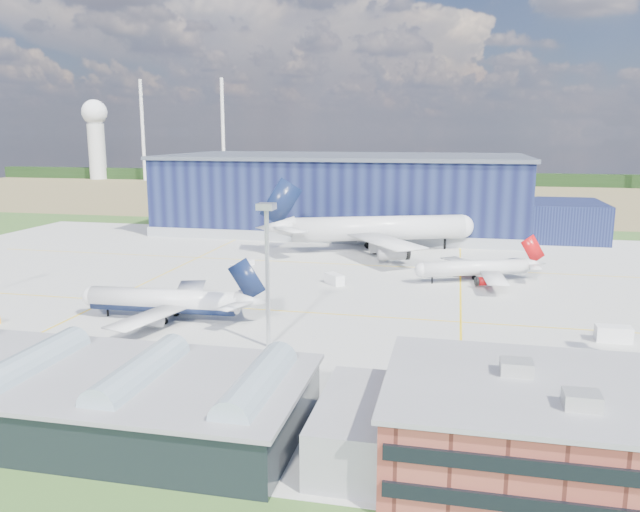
# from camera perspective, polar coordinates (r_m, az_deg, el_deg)

# --- Properties ---
(ground) EXTENTS (600.00, 600.00, 0.00)m
(ground) POSITION_cam_1_polar(r_m,az_deg,el_deg) (131.04, -5.06, -3.67)
(ground) COLOR #2A511E
(ground) RESTS_ON ground
(apron) EXTENTS (220.00, 160.00, 0.08)m
(apron) POSITION_cam_1_polar(r_m,az_deg,el_deg) (140.30, -3.84, -2.64)
(apron) COLOR #A7A8A2
(apron) RESTS_ON ground
(farmland) EXTENTS (600.00, 220.00, 0.01)m
(farmland) POSITION_cam_1_polar(r_m,az_deg,el_deg) (344.52, 5.97, 5.56)
(farmland) COLOR olive
(farmland) RESTS_ON ground
(treeline) EXTENTS (600.00, 8.00, 8.00)m
(treeline) POSITION_cam_1_polar(r_m,az_deg,el_deg) (423.50, 7.22, 7.12)
(treeline) COLOR black
(treeline) RESTS_ON ground
(horizon_dressing) EXTENTS (440.20, 18.00, 70.00)m
(horizon_dressing) POSITION_cam_1_polar(r_m,az_deg,el_deg) (474.40, -16.87, 10.82)
(horizon_dressing) COLOR silver
(horizon_dressing) RESTS_ON ground
(hangar) EXTENTS (145.00, 62.00, 26.10)m
(hangar) POSITION_cam_1_polar(r_m,az_deg,el_deg) (219.54, 3.03, 5.46)
(hangar) COLOR #101436
(hangar) RESTS_ON ground
(ops_building) EXTENTS (46.00, 23.00, 10.90)m
(ops_building) POSITION_cam_1_polar(r_m,az_deg,el_deg) (69.23, 25.94, -14.54)
(ops_building) COLOR brown
(ops_building) RESTS_ON ground
(glass_concourse) EXTENTS (78.00, 23.00, 8.60)m
(glass_concourse) POSITION_cam_1_polar(r_m,az_deg,el_deg) (81.15, -22.70, -11.30)
(glass_concourse) COLOR black
(glass_concourse) RESTS_ON ground
(light_mast_center) EXTENTS (2.60, 2.60, 23.00)m
(light_mast_center) POSITION_cam_1_polar(r_m,az_deg,el_deg) (96.76, -4.87, 0.37)
(light_mast_center) COLOR silver
(light_mast_center) RESTS_ON ground
(airliner_navy) EXTENTS (37.14, 36.39, 11.71)m
(airliner_navy) POSITION_cam_1_polar(r_m,az_deg,el_deg) (116.27, -14.13, -2.92)
(airliner_navy) COLOR silver
(airliner_navy) RESTS_ON ground
(airliner_red) EXTENTS (40.85, 40.46, 10.35)m
(airliner_red) POSITION_cam_1_polar(r_m,az_deg,el_deg) (145.60, 13.97, -0.37)
(airliner_red) COLOR silver
(airliner_red) RESTS_ON ground
(airliner_widebody) EXTENTS (81.24, 80.43, 20.73)m
(airliner_widebody) POSITION_cam_1_polar(r_m,az_deg,el_deg) (178.55, 5.39, 3.70)
(airliner_widebody) COLOR silver
(airliner_widebody) RESTS_ON ground
(gse_tug_a) EXTENTS (2.79, 3.66, 1.35)m
(gse_tug_a) POSITION_cam_1_polar(r_m,az_deg,el_deg) (90.85, -7.66, -10.11)
(gse_tug_a) COLOR gold
(gse_tug_a) RESTS_ON ground
(gse_cart_a) EXTENTS (3.38, 3.99, 1.47)m
(gse_cart_a) POSITION_cam_1_polar(r_m,az_deg,el_deg) (160.90, -6.68, -0.64)
(gse_cart_a) COLOR white
(gse_cart_a) RESTS_ON ground
(gse_van_b) EXTENTS (5.21, 5.46, 2.38)m
(gse_van_b) POSITION_cam_1_polar(r_m,az_deg,el_deg) (140.33, 1.34, -2.13)
(gse_van_b) COLOR white
(gse_van_b) RESTS_ON ground
(gse_cart_b) EXTENTS (3.84, 3.60, 1.39)m
(gse_cart_b) POSITION_cam_1_polar(r_m,az_deg,el_deg) (156.08, -7.60, -1.04)
(gse_cart_b) COLOR white
(gse_cart_b) RESTS_ON ground
(gse_van_c) EXTENTS (5.53, 2.66, 2.65)m
(gse_van_c) POSITION_cam_1_polar(r_m,az_deg,el_deg) (113.04, 25.25, -6.46)
(gse_van_c) COLOR white
(gse_van_c) RESTS_ON ground
(airstair) EXTENTS (2.39, 4.90, 3.02)m
(airstair) POSITION_cam_1_polar(r_m,az_deg,el_deg) (90.79, -13.30, -9.78)
(airstair) COLOR white
(airstair) RESTS_ON ground
(car_b) EXTENTS (3.99, 2.15, 1.25)m
(car_b) POSITION_cam_1_polar(r_m,az_deg,el_deg) (80.40, 18.55, -13.59)
(car_b) COLOR #99999E
(car_b) RESTS_ON ground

